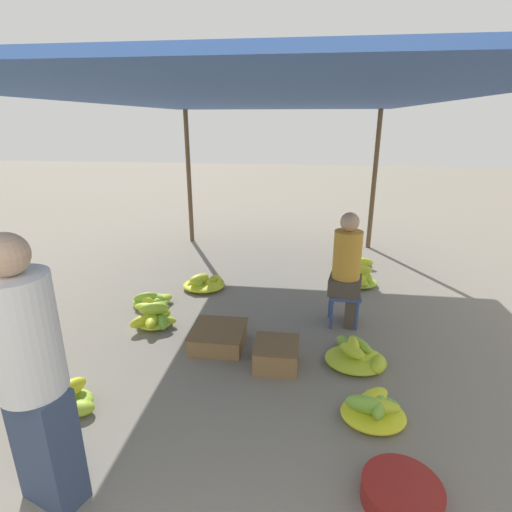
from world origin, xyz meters
name	(u,v)px	position (x,y,z in m)	size (l,w,h in m)	color
canopy_post_back_left	(189,178)	(-1.64, 5.99, 1.18)	(0.08, 0.08, 2.36)	brown
canopy_post_back_right	(374,182)	(1.64, 5.99, 1.18)	(0.08, 0.08, 2.36)	brown
canopy_tarp	(260,100)	(0.00, 3.14, 2.38)	(3.68, 6.09, 0.04)	#33569E
vendor_foreground	(32,375)	(-0.93, 0.56, 0.87)	(0.45, 0.45, 1.68)	#384766
stool	(344,298)	(0.96, 3.02, 0.31)	(0.34, 0.34, 0.38)	#384C84
vendor_seated	(348,269)	(0.98, 3.02, 0.66)	(0.39, 0.39, 1.28)	#4C4238
basin_black	(402,494)	(1.15, 0.78, 0.07)	(0.48, 0.48, 0.14)	maroon
banana_pile_left_0	(68,400)	(-1.30, 1.29, 0.09)	(0.44, 0.45, 0.23)	#A6C72E
banana_pile_left_1	(155,319)	(-1.11, 2.67, 0.09)	(0.48, 0.44, 0.28)	yellow
banana_pile_left_2	(204,283)	(-0.84, 3.78, 0.07)	(0.59, 0.50, 0.22)	#C8D428
banana_pile_left_3	(151,301)	(-1.36, 3.18, 0.06)	(0.51, 0.45, 0.18)	#8EBD33
banana_pile_right_0	(374,409)	(1.09, 1.48, 0.10)	(0.49, 0.43, 0.24)	#82B835
banana_pile_right_1	(360,278)	(1.29, 4.17, 0.10)	(0.52, 0.60, 0.29)	#BCCF2B
banana_pile_right_2	(352,259)	(1.26, 5.01, 0.10)	(0.59, 0.52, 0.29)	#A4C62F
banana_pile_right_3	(357,356)	(1.04, 2.24, 0.08)	(0.58, 0.63, 0.24)	#B8CE2B
crate_near	(276,354)	(0.29, 2.10, 0.12)	(0.41, 0.41, 0.24)	olive
crate_mid	(218,337)	(-0.33, 2.38, 0.10)	(0.53, 0.53, 0.20)	olive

